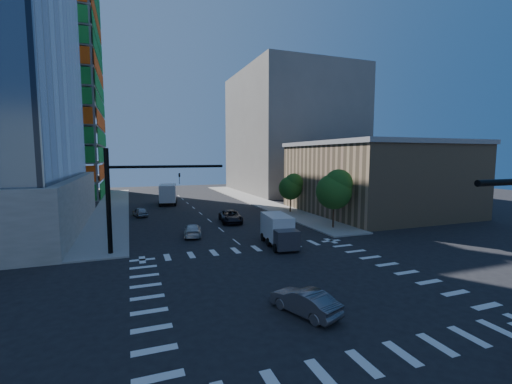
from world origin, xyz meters
name	(u,v)px	position (x,y,z in m)	size (l,w,h in m)	color
ground	(289,284)	(0.00, 0.00, 0.00)	(160.00, 160.00, 0.00)	black
road_markings	(289,284)	(0.00, 0.00, 0.01)	(20.00, 20.00, 0.01)	silver
sidewalk_ne	(256,201)	(12.50, 40.00, 0.07)	(5.00, 60.00, 0.15)	gray
sidewalk_nw	(112,208)	(-12.50, 40.00, 0.07)	(5.00, 60.00, 0.15)	gray
construction_building	(31,75)	(-27.41, 61.93, 24.61)	(25.16, 34.50, 70.60)	slate
commercial_building	(375,177)	(25.00, 22.00, 5.31)	(20.50, 22.50, 10.60)	#977A57
bg_building_ne	(291,133)	(27.00, 55.00, 14.00)	(24.00, 30.00, 28.00)	#67615C
signal_mast_nw	(127,191)	(-10.00, 11.50, 5.49)	(10.20, 0.40, 9.00)	black
tree_south	(335,189)	(12.63, 13.90, 4.69)	(4.16, 4.16, 6.82)	#382316
tree_north	(292,186)	(12.93, 25.90, 3.99)	(3.54, 3.52, 5.78)	#382316
car_nb_far	(231,217)	(2.26, 21.78, 0.77)	(2.54, 5.51, 1.53)	black
car_sb_near	(193,230)	(-3.64, 15.90, 0.64)	(1.78, 4.38, 1.27)	silver
car_sb_mid	(140,212)	(-8.50, 30.44, 0.64)	(1.50, 3.74, 1.27)	#94969B
car_sb_cross	(304,301)	(-1.14, -4.18, 0.68)	(1.44, 4.13, 1.36)	#58575D
box_truck_near	(280,233)	(3.35, 9.01, 1.26)	(2.94, 5.67, 2.85)	black
box_truck_far	(168,195)	(-3.38, 41.85, 1.57)	(3.86, 7.12, 3.55)	black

